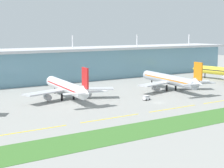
# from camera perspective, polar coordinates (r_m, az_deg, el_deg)

# --- Properties ---
(ground_plane) EXTENTS (600.00, 600.00, 0.00)m
(ground_plane) POSITION_cam_1_polar(r_m,az_deg,el_deg) (180.31, 7.38, -2.96)
(ground_plane) COLOR gray
(terminal_building) EXTENTS (288.00, 34.00, 31.98)m
(terminal_building) POSITION_cam_1_polar(r_m,az_deg,el_deg) (260.74, -6.73, 3.18)
(terminal_building) COLOR #6693A8
(terminal_building) RESTS_ON ground
(airliner_near_middle) EXTENTS (48.55, 58.74, 18.90)m
(airliner_near_middle) POSITION_cam_1_polar(r_m,az_deg,el_deg) (187.60, -7.15, -0.51)
(airliner_near_middle) COLOR white
(airliner_near_middle) RESTS_ON ground
(airliner_far_middle) EXTENTS (48.39, 60.51, 18.90)m
(airliner_far_middle) POSITION_cam_1_polar(r_m,az_deg,el_deg) (216.99, 9.12, 0.67)
(airliner_far_middle) COLOR #ADB2BC
(airliner_far_middle) RESTS_ON ground
(taxiway_stripe_west) EXTENTS (28.00, 0.70, 0.04)m
(taxiway_stripe_west) POSITION_cam_1_polar(r_m,az_deg,el_deg) (133.26, -12.66, -7.19)
(taxiway_stripe_west) COLOR yellow
(taxiway_stripe_west) RESTS_ON ground
(taxiway_stripe_mid_west) EXTENTS (28.00, 0.70, 0.04)m
(taxiway_stripe_mid_west) POSITION_cam_1_polar(r_m,az_deg,el_deg) (147.97, -0.18, -5.41)
(taxiway_stripe_mid_west) COLOR yellow
(taxiway_stripe_mid_west) RESTS_ON ground
(taxiway_stripe_centre) EXTENTS (28.00, 0.70, 0.04)m
(taxiway_stripe_centre) POSITION_cam_1_polar(r_m,az_deg,el_deg) (168.35, 9.61, -3.82)
(taxiway_stripe_centre) COLOR yellow
(taxiway_stripe_centre) RESTS_ON ground
(taxiway_stripe_mid_east) EXTENTS (28.00, 0.70, 0.04)m
(taxiway_stripe_mid_east) POSITION_cam_1_polar(r_m,az_deg,el_deg) (192.62, 17.10, -2.53)
(taxiway_stripe_mid_east) COLOR yellow
(taxiway_stripe_mid_east) RESTS_ON ground
(grass_verge) EXTENTS (300.00, 18.00, 0.10)m
(grass_verge) POSITION_cam_1_polar(r_m,az_deg,el_deg) (156.35, 15.59, -4.96)
(grass_verge) COLOR #3D702D
(grass_verge) RESTS_ON ground
(baggage_cart) EXTENTS (3.83, 2.45, 2.48)m
(baggage_cart) POSITION_cam_1_polar(r_m,az_deg,el_deg) (185.79, 5.47, -2.19)
(baggage_cart) COLOR silver
(baggage_cart) RESTS_ON ground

